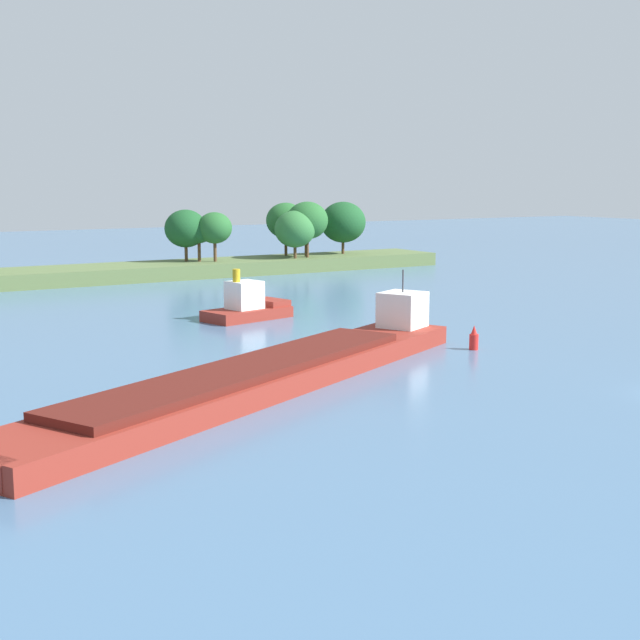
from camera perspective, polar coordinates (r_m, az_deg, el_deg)
treeline_island at (r=123.29m, az=-5.98°, el=4.69°), size 74.56×10.65×9.91m
tugboat at (r=82.70m, az=-4.68°, el=0.90°), size 8.89×5.75×4.82m
cargo_barge at (r=55.34m, az=-3.26°, el=-3.42°), size 39.97×23.54×5.94m
channel_buoy_red at (r=68.58m, az=9.96°, el=-1.24°), size 0.70×0.70×1.90m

